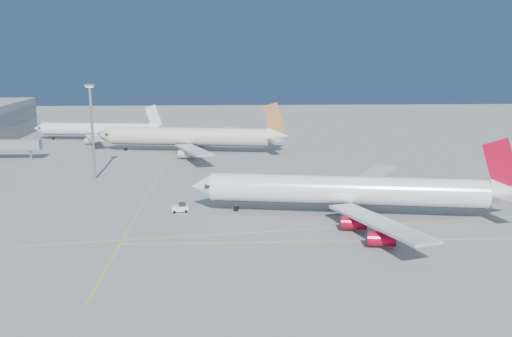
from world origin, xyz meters
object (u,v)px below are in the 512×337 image
Objects in this scene: airliner_etihad at (193,137)px; light_mast at (92,124)px; pushback_tug at (180,208)px; airliner_third at (99,129)px; airliner_virgin at (354,191)px.

airliner_etihad is 2.59× the size of light_mast.
light_mast is (-25.29, -42.10, 10.42)m from airliner_etihad.
airliner_etihad reaches higher than pushback_tug.
airliner_third is 13.48× the size of pushback_tug.
airliner_etihad reaches higher than airliner_third.
light_mast reaches higher than airliner_etihad.
airliner_virgin is at bearing -29.88° from light_mast.
light_mast is at bearing 159.01° from airliner_virgin.
pushback_tug is (41.82, -104.43, -3.45)m from airliner_third.
airliner_virgin is at bearing -54.76° from airliner_etihad.
airliner_etihad is 48.64m from airliner_third.
airliner_etihad reaches higher than airliner_virgin.
airliner_virgin reaches higher than pushback_tug.
airliner_virgin reaches higher than airliner_third.
airliner_virgin is 1.06× the size of airliner_etihad.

